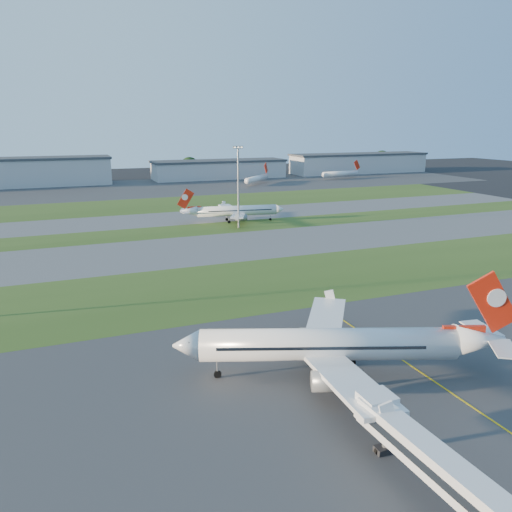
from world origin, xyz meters
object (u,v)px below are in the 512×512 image
jet_bridge (466,489)px  airliner_taxiing (236,211)px  mini_jet_far (341,174)px  airliner_parked (331,345)px  mini_jet_near (257,179)px  light_mast_centre (238,182)px

jet_bridge → airliner_taxiing: (27.46, 133.29, -0.31)m
airliner_taxiing → mini_jet_far: 149.74m
airliner_parked → mini_jet_near: (71.68, 205.51, -1.22)m
airliner_parked → jet_bridge: bearing=-75.8°
airliner_parked → mini_jet_near: airliner_parked is taller
mini_jet_near → mini_jet_far: same height
jet_bridge → mini_jet_near: (74.58, 232.10, -0.73)m
jet_bridge → mini_jet_far: bearing=61.1°
jet_bridge → mini_jet_far: mini_jet_far is taller
light_mast_centre → mini_jet_far: bearing=47.3°
mini_jet_far → light_mast_centre: bearing=-141.7°
jet_bridge → airliner_parked: bearing=83.8°
light_mast_centre → airliner_parked: bearing=-102.8°
airliner_taxiing → mini_jet_near: airliner_taxiing is taller
mini_jet_near → mini_jet_far: 58.46m
mini_jet_near → light_mast_centre: (-49.78, -108.87, 11.53)m
airliner_taxiing → mini_jet_far: size_ratio=1.18×
airliner_parked → airliner_taxiing: bearing=97.5°
mini_jet_far → jet_bridge: bearing=-127.9°
mini_jet_near → airliner_parked: bearing=-153.8°
jet_bridge → airliner_parked: airliner_parked is taller
airliner_taxiing → airliner_parked: bearing=86.4°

